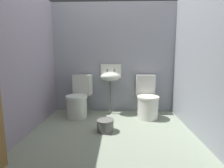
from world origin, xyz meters
TOP-DOWN VIEW (x-y plane):
  - ground_plane at (0.00, 0.00)m, footprint 2.86×2.51m
  - wall_back at (0.00, 1.11)m, footprint 2.86×0.10m
  - wall_left at (-1.28, 0.10)m, footprint 0.10×2.31m
  - wall_right at (1.28, 0.10)m, footprint 0.10×2.31m
  - toilet_left at (-0.66, 0.70)m, footprint 0.49×0.65m
  - toilet_right at (0.65, 0.70)m, footprint 0.41×0.60m
  - sink at (-0.05, 0.89)m, footprint 0.42×0.35m
  - bucket at (-0.09, 0.02)m, footprint 0.27×0.27m

SIDE VIEW (x-z plane):
  - ground_plane at x=0.00m, z-range -0.08..0.00m
  - bucket at x=-0.09m, z-range 0.00..0.20m
  - toilet_left at x=-0.66m, z-range -0.07..0.71m
  - toilet_right at x=0.65m, z-range -0.07..0.71m
  - sink at x=-0.05m, z-range 0.26..1.25m
  - wall_back at x=0.00m, z-range 0.00..2.20m
  - wall_left at x=-1.28m, z-range 0.00..2.20m
  - wall_right at x=1.28m, z-range 0.00..2.20m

